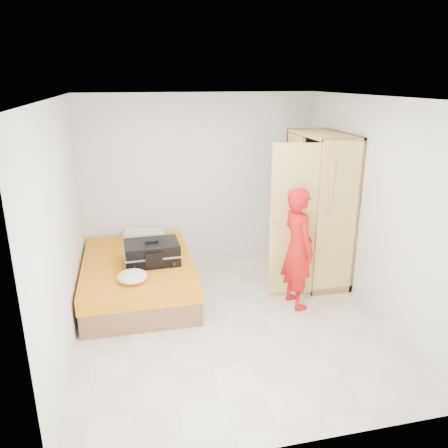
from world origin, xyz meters
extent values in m
plane|color=beige|center=(0.00, 0.00, 0.00)|extent=(4.00, 4.00, 0.00)
plane|color=white|center=(0.00, 0.00, 2.60)|extent=(4.00, 4.00, 0.00)
cube|color=white|center=(0.00, 2.00, 1.30)|extent=(3.60, 0.02, 2.60)
cube|color=white|center=(0.00, -2.00, 1.30)|extent=(3.60, 0.02, 2.60)
cube|color=white|center=(-1.80, 0.00, 1.30)|extent=(0.02, 4.00, 2.60)
cube|color=white|center=(1.80, 0.00, 1.30)|extent=(0.02, 4.00, 2.60)
cube|color=brown|center=(-1.05, 0.90, 0.15)|extent=(1.40, 2.00, 0.30)
cube|color=orange|center=(-1.05, 0.90, 0.40)|extent=(1.42, 2.02, 0.20)
cube|color=tan|center=(1.77, 0.90, 1.05)|extent=(0.04, 1.20, 2.10)
cube|color=tan|center=(1.50, 0.32, 1.05)|extent=(0.58, 0.04, 2.10)
cube|color=tan|center=(1.50, 1.48, 1.05)|extent=(0.58, 0.04, 2.10)
cube|color=tan|center=(1.50, 0.90, 2.08)|extent=(0.58, 1.20, 0.04)
cube|color=#AC8A49|center=(1.50, 0.90, 0.05)|extent=(0.58, 1.20, 0.10)
cube|color=tan|center=(1.23, 1.20, 1.05)|extent=(0.04, 0.59, 2.00)
cube|color=tan|center=(0.92, 0.41, 1.05)|extent=(0.58, 0.17, 2.00)
cylinder|color=#B2B2B7|center=(1.50, 0.90, 1.92)|extent=(0.02, 1.10, 0.02)
imported|color=red|center=(0.91, 0.16, 0.78)|extent=(0.44, 0.61, 1.55)
cube|color=black|center=(-0.86, 0.78, 0.64)|extent=(0.71, 0.51, 0.28)
cube|color=black|center=(-0.86, 0.78, 0.79)|extent=(0.18, 0.05, 0.03)
ellipsoid|color=beige|center=(-1.13, 0.25, 0.57)|extent=(0.36, 0.36, 0.14)
cube|color=beige|center=(-0.91, 1.75, 0.55)|extent=(0.63, 0.41, 0.11)
camera|label=1|loc=(-1.12, -4.56, 2.79)|focal=35.00mm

